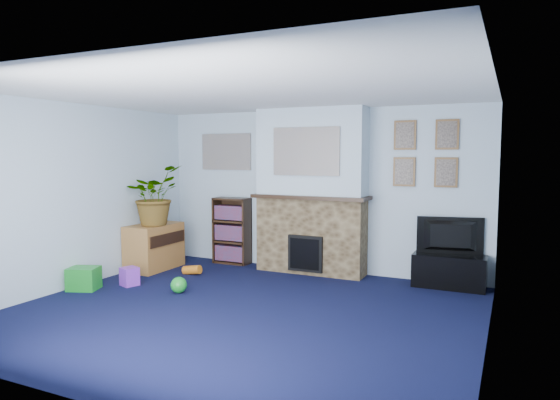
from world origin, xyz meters
The scene contains 26 objects.
floor centered at (0.00, 0.00, 0.00)m, with size 5.00×4.50×0.01m, color black.
ceiling centered at (0.00, 0.00, 2.40)m, with size 5.00×4.50×0.01m, color white.
wall_back centered at (0.00, 2.25, 1.20)m, with size 5.00×0.04×2.40m, color silver.
wall_front centered at (0.00, -2.25, 1.20)m, with size 5.00×0.04×2.40m, color silver.
wall_left centered at (-2.50, 0.00, 1.20)m, with size 0.04×4.50×2.40m, color silver.
wall_right centered at (2.50, 0.00, 1.20)m, with size 0.04×4.50×2.40m, color silver.
chimney_breast centered at (0.00, 2.05, 1.18)m, with size 1.72×0.50×2.40m.
collage_main centered at (0.00, 1.84, 1.78)m, with size 1.00×0.03×0.68m, color gray.
collage_left centered at (-1.55, 2.23, 1.78)m, with size 0.90×0.03×0.58m, color gray.
portrait_tl centered at (1.30, 2.23, 2.00)m, with size 0.30×0.03×0.40m, color brown.
portrait_tr centered at (1.85, 2.23, 2.00)m, with size 0.30×0.03×0.40m, color brown.
portrait_bl centered at (1.30, 2.23, 1.50)m, with size 0.30×0.03×0.40m, color brown.
portrait_br centered at (1.85, 2.23, 1.50)m, with size 0.30×0.03×0.40m, color brown.
tv_stand centered at (1.95, 2.03, 0.23)m, with size 0.92×0.39×0.43m, color black.
television centered at (1.95, 2.05, 0.68)m, with size 0.84×0.11×0.49m, color black.
bookshelf centered at (-1.38, 2.11, 0.50)m, with size 0.58×0.28×1.05m.
sideboard centered at (-2.24, 1.25, 0.35)m, with size 0.49×0.88×0.68m, color #A36C34.
potted_plant centered at (-2.19, 1.20, 1.13)m, with size 0.80×0.69×0.89m, color #26661E.
mantel_clock centered at (-0.05, 2.00, 1.22)m, with size 0.10×0.06×0.14m, color gold.
mantel_candle centered at (0.32, 2.00, 1.23)m, with size 0.05×0.05×0.15m, color #B2BFC6.
mantel_teddy centered at (-0.56, 2.00, 1.22)m, with size 0.15×0.15×0.15m, color gray.
mantel_can centered at (0.73, 2.00, 1.21)m, with size 0.06×0.06×0.12m, color purple.
green_crate centered at (-2.30, -0.08, 0.14)m, with size 0.36×0.29×0.29m, color #198C26.
toy_ball centered at (-1.09, 0.31, 0.09)m, with size 0.20×0.20×0.20m, color #198C26.
toy_block centered at (-1.91, 0.33, 0.11)m, with size 0.20×0.20×0.24m, color purple.
toy_tube centered at (-1.50, 1.18, 0.07)m, with size 0.13×0.13×0.27m, color orange.
Camera 1 is at (2.67, -4.70, 1.74)m, focal length 32.00 mm.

